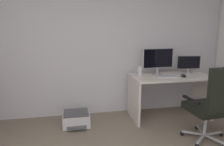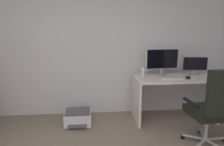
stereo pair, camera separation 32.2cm
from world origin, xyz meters
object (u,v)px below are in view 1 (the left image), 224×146
object	(u,v)px
monitor_main	(158,59)
printer	(76,119)
desktop_speaker	(140,71)
desk	(170,87)
monitor_secondary	(189,63)
office_chair	(213,103)
keyboard	(167,77)
computer_mouse	(183,76)

from	to	relation	value
monitor_main	printer	distance (m)	1.70
desktop_speaker	desk	bearing A→B (deg)	-5.61
monitor_secondary	office_chair	xyz separation A→B (m)	(-0.23, -1.05, -0.35)
monitor_secondary	printer	xyz separation A→B (m)	(-2.01, -0.13, -0.82)
keyboard	office_chair	xyz separation A→B (m)	(0.27, -0.84, -0.18)
desk	monitor_main	distance (m)	0.54
printer	desk	bearing A→B (deg)	1.02
keyboard	monitor_main	bearing A→B (deg)	115.93
desktop_speaker	monitor_main	bearing A→B (deg)	8.08
keyboard	desk	bearing A→B (deg)	47.78
desktop_speaker	monitor_secondary	bearing A→B (deg)	2.96
keyboard	printer	xyz separation A→B (m)	(-1.51, 0.08, -0.65)
keyboard	office_chair	world-z (taller)	office_chair
monitor_secondary	office_chair	bearing A→B (deg)	-102.28
desk	monitor_main	bearing A→B (deg)	153.69
monitor_main	office_chair	world-z (taller)	monitor_main
keyboard	printer	bearing A→B (deg)	-178.95
desk	printer	xyz separation A→B (m)	(-1.63, -0.03, -0.43)
monitor_main	desk	bearing A→B (deg)	-26.31
keyboard	computer_mouse	bearing A→B (deg)	-1.58
desk	monitor_secondary	xyz separation A→B (m)	(0.38, 0.10, 0.39)
monitor_main	keyboard	size ratio (longest dim) A/B	1.69
keyboard	desktop_speaker	size ratio (longest dim) A/B	2.00
keyboard	desktop_speaker	distance (m)	0.46
monitor_main	desktop_speaker	distance (m)	0.39
keyboard	computer_mouse	xyz separation A→B (m)	(0.28, -0.03, 0.01)
desktop_speaker	printer	size ratio (longest dim) A/B	0.37
desk	monitor_secondary	world-z (taller)	monitor_secondary
monitor_secondary	desktop_speaker	distance (m)	0.93
monitor_main	printer	size ratio (longest dim) A/B	1.26
monitor_secondary	keyboard	size ratio (longest dim) A/B	1.17
monitor_main	monitor_secondary	bearing A→B (deg)	0.02
monitor_main	office_chair	xyz separation A→B (m)	(0.36, -1.05, -0.45)
monitor_secondary	computer_mouse	world-z (taller)	monitor_secondary
desk	printer	distance (m)	1.69
keyboard	monitor_secondary	bearing A→B (deg)	27.18
desk	office_chair	size ratio (longest dim) A/B	1.22
monitor_secondary	computer_mouse	distance (m)	0.37
keyboard	desktop_speaker	xyz separation A→B (m)	(-0.42, 0.17, 0.07)
desktop_speaker	office_chair	world-z (taller)	office_chair
desk	keyboard	distance (m)	0.27
desk	computer_mouse	size ratio (longest dim) A/B	13.38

